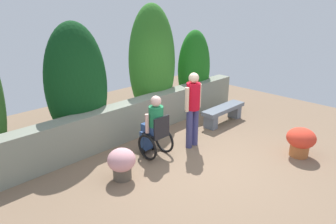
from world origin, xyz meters
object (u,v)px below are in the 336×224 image
object	(u,v)px
flower_pot_purple_near	(122,163)
flower_pot_terracotta_by_wall	(301,141)
stone_bench	(223,112)
person_standing_companion	(193,105)
person_in_wheelchair	(154,128)

from	to	relation	value
flower_pot_purple_near	flower_pot_terracotta_by_wall	distance (m)	3.72
flower_pot_purple_near	stone_bench	bearing A→B (deg)	4.45
person_standing_companion	flower_pot_terracotta_by_wall	world-z (taller)	person_standing_companion
person_in_wheelchair	person_standing_companion	xyz separation A→B (m)	(0.89, -0.27, 0.35)
stone_bench	flower_pot_terracotta_by_wall	bearing A→B (deg)	-101.34
person_in_wheelchair	person_standing_companion	size ratio (longest dim) A/B	0.79
person_in_wheelchair	person_standing_companion	bearing A→B (deg)	-9.69
stone_bench	person_standing_companion	bearing A→B (deg)	-170.06
person_standing_companion	flower_pot_terracotta_by_wall	distance (m)	2.36
person_in_wheelchair	flower_pot_terracotta_by_wall	world-z (taller)	person_in_wheelchair
flower_pot_terracotta_by_wall	person_in_wheelchair	bearing A→B (deg)	134.55
flower_pot_terracotta_by_wall	stone_bench	bearing A→B (deg)	79.55
stone_bench	person_in_wheelchair	bearing A→B (deg)	-179.80
stone_bench	flower_pot_purple_near	xyz separation A→B (m)	(-3.58, -0.28, 0.03)
stone_bench	person_in_wheelchair	size ratio (longest dim) A/B	1.10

